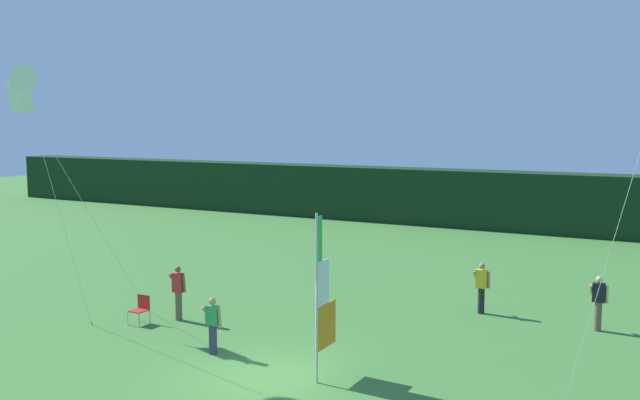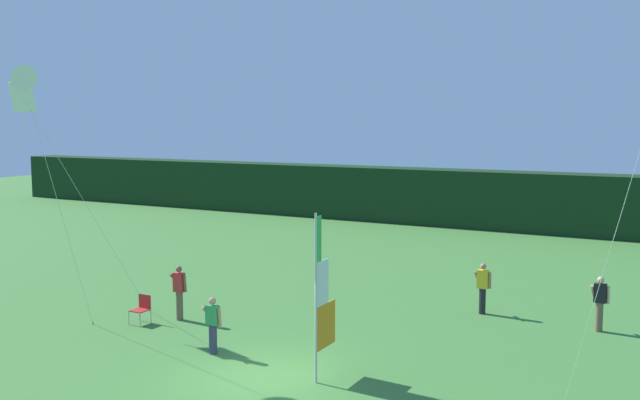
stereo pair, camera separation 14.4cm
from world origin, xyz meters
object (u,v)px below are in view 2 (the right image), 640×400
at_px(banner_flag, 322,300).
at_px(person_near_banner, 179,291).
at_px(folding_chair, 142,307).
at_px(kite_white_delta_2, 22,79).
at_px(person_far_right, 483,287).
at_px(kite_white_diamond_0, 28,107).
at_px(person_mid_field, 213,324).
at_px(person_far_left, 600,302).

xyz_separation_m(banner_flag, person_near_banner, (-6.47, 2.39, -1.06)).
xyz_separation_m(person_near_banner, folding_chair, (-0.82, -0.84, -0.43)).
relative_size(person_near_banner, kite_white_delta_2, 0.22).
relative_size(person_far_right, kite_white_diamond_0, 0.22).
height_order(person_near_banner, person_mid_field, person_near_banner).
xyz_separation_m(person_far_left, kite_white_diamond_0, (-16.94, -6.55, 5.91)).
bearing_deg(person_far_right, folding_chair, -145.87).
xyz_separation_m(person_near_banner, person_far_left, (11.99, 5.11, -0.04)).
relative_size(person_near_banner, kite_white_diamond_0, 0.23).
xyz_separation_m(person_far_right, kite_white_diamond_0, (-13.29, -6.79, 5.91)).
height_order(banner_flag, person_far_right, banner_flag).
distance_m(kite_white_diamond_0, kite_white_delta_2, 3.41).
bearing_deg(person_near_banner, kite_white_diamond_0, -163.85).
relative_size(person_near_banner, person_far_right, 1.04).
distance_m(person_mid_field, folding_chair, 3.99).
bearing_deg(kite_white_diamond_0, kite_white_delta_2, -40.78).
xyz_separation_m(banner_flag, person_far_right, (1.86, 7.75, -1.10)).
distance_m(person_far_left, kite_white_diamond_0, 19.10).
xyz_separation_m(person_far_right, kite_white_delta_2, (-10.76, -8.97, 6.64)).
xyz_separation_m(person_near_banner, kite_white_delta_2, (-2.43, -3.61, 6.60)).
distance_m(person_far_right, kite_white_delta_2, 15.50).
distance_m(person_far_left, folding_chair, 14.13).
xyz_separation_m(person_near_banner, person_far_right, (8.33, 5.36, -0.04)).
distance_m(person_mid_field, person_far_left, 11.59).
bearing_deg(person_near_banner, banner_flag, -20.26).
bearing_deg(folding_chair, person_far_right, 34.13).
bearing_deg(person_mid_field, kite_white_diamond_0, 174.97).
xyz_separation_m(folding_chair, kite_white_delta_2, (-1.61, -2.77, 7.03)).
relative_size(person_near_banner, person_mid_field, 1.12).
height_order(banner_flag, person_far_left, banner_flag).
height_order(person_near_banner, person_far_right, person_near_banner).
height_order(person_mid_field, kite_white_delta_2, kite_white_delta_2).
relative_size(person_near_banner, folding_chair, 1.98).
bearing_deg(person_near_banner, kite_white_delta_2, -123.94).
bearing_deg(person_mid_field, kite_white_delta_2, -164.59).
bearing_deg(person_far_left, person_near_banner, -156.90).
xyz_separation_m(kite_white_diamond_0, kite_white_delta_2, (2.52, -2.18, 0.72)).
height_order(folding_chair, kite_white_delta_2, kite_white_delta_2).
height_order(folding_chair, kite_white_diamond_0, kite_white_diamond_0).
bearing_deg(person_mid_field, folding_chair, 161.14).
distance_m(person_near_banner, kite_white_diamond_0, 7.82).
relative_size(banner_flag, folding_chair, 4.70).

